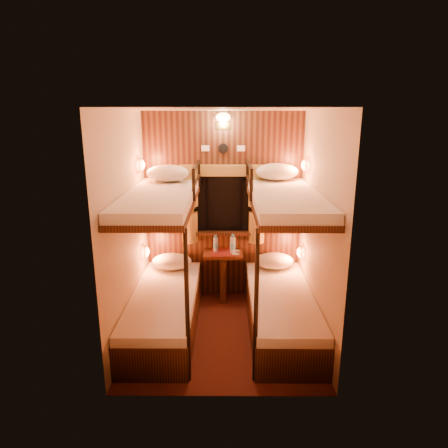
{
  "coord_description": "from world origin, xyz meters",
  "views": [
    {
      "loc": [
        0.04,
        -3.98,
        2.35
      ],
      "look_at": [
        0.02,
        0.15,
        1.22
      ],
      "focal_mm": 32.0,
      "sensor_mm": 36.0,
      "label": 1
    }
  ],
  "objects_px": {
    "bunk_right": "(282,284)",
    "bottle_left": "(216,244)",
    "table": "(223,269)",
    "bunk_left": "(164,283)",
    "bottle_right": "(233,245)"
  },
  "relations": [
    {
      "from": "bunk_left",
      "to": "bunk_right",
      "type": "bearing_deg",
      "value": 0.0
    },
    {
      "from": "bunk_left",
      "to": "bottle_right",
      "type": "distance_m",
      "value": 1.1
    },
    {
      "from": "bottle_left",
      "to": "bottle_right",
      "type": "height_order",
      "value": "bottle_right"
    },
    {
      "from": "table",
      "to": "bottle_right",
      "type": "xyz_separation_m",
      "value": [
        0.12,
        -0.02,
        0.34
      ]
    },
    {
      "from": "bunk_right",
      "to": "table",
      "type": "height_order",
      "value": "bunk_right"
    },
    {
      "from": "bottle_left",
      "to": "bunk_right",
      "type": "bearing_deg",
      "value": -47.45
    },
    {
      "from": "bunk_left",
      "to": "bottle_right",
      "type": "bearing_deg",
      "value": 44.72
    },
    {
      "from": "bunk_right",
      "to": "bottle_left",
      "type": "height_order",
      "value": "bunk_right"
    },
    {
      "from": "table",
      "to": "bunk_left",
      "type": "bearing_deg",
      "value": -129.67
    },
    {
      "from": "bunk_left",
      "to": "table",
      "type": "distance_m",
      "value": 1.02
    },
    {
      "from": "bunk_right",
      "to": "bottle_left",
      "type": "xyz_separation_m",
      "value": [
        -0.74,
        0.81,
        0.19
      ]
    },
    {
      "from": "bunk_left",
      "to": "bottle_left",
      "type": "distance_m",
      "value": 1.0
    },
    {
      "from": "bunk_left",
      "to": "bunk_right",
      "type": "relative_size",
      "value": 1.0
    },
    {
      "from": "table",
      "to": "bunk_right",
      "type": "bearing_deg",
      "value": -50.33
    },
    {
      "from": "table",
      "to": "bottle_left",
      "type": "height_order",
      "value": "bottle_left"
    }
  ]
}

